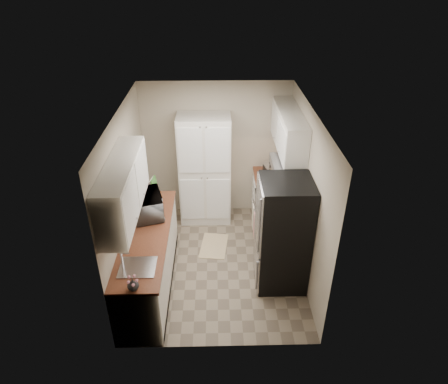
{
  "coord_description": "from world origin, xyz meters",
  "views": [
    {
      "loc": [
        -0.01,
        -4.96,
        4.24
      ],
      "look_at": [
        0.11,
        0.15,
        1.23
      ],
      "focal_mm": 32.0,
      "sensor_mm": 36.0,
      "label": 1
    }
  ],
  "objects_px": {
    "electric_range": "(276,223)",
    "refrigerator": "(283,234)",
    "microwave": "(148,205)",
    "pantry_cabinet": "(205,170)",
    "toaster_oven": "(274,172)",
    "wine_bottle": "(143,195)"
  },
  "relations": [
    {
      "from": "microwave",
      "to": "pantry_cabinet",
      "type": "bearing_deg",
      "value": -49.16
    },
    {
      "from": "pantry_cabinet",
      "to": "electric_range",
      "type": "xyz_separation_m",
      "value": [
        1.17,
        -0.93,
        -0.52
      ]
    },
    {
      "from": "electric_range",
      "to": "microwave",
      "type": "bearing_deg",
      "value": -170.15
    },
    {
      "from": "microwave",
      "to": "wine_bottle",
      "type": "bearing_deg",
      "value": 4.44
    },
    {
      "from": "electric_range",
      "to": "microwave",
      "type": "xyz_separation_m",
      "value": [
        -1.99,
        -0.35,
        0.61
      ]
    },
    {
      "from": "pantry_cabinet",
      "to": "microwave",
      "type": "height_order",
      "value": "pantry_cabinet"
    },
    {
      "from": "electric_range",
      "to": "refrigerator",
      "type": "bearing_deg",
      "value": -92.48
    },
    {
      "from": "toaster_oven",
      "to": "wine_bottle",
      "type": "bearing_deg",
      "value": -169.39
    },
    {
      "from": "toaster_oven",
      "to": "pantry_cabinet",
      "type": "bearing_deg",
      "value": 163.02
    },
    {
      "from": "electric_range",
      "to": "microwave",
      "type": "distance_m",
      "value": 2.11
    },
    {
      "from": "pantry_cabinet",
      "to": "wine_bottle",
      "type": "relative_size",
      "value": 7.0
    },
    {
      "from": "electric_range",
      "to": "refrigerator",
      "type": "distance_m",
      "value": 0.88
    },
    {
      "from": "microwave",
      "to": "toaster_oven",
      "type": "xyz_separation_m",
      "value": [
        2.02,
        1.13,
        -0.06
      ]
    },
    {
      "from": "pantry_cabinet",
      "to": "microwave",
      "type": "xyz_separation_m",
      "value": [
        -0.82,
        -1.27,
        0.09
      ]
    },
    {
      "from": "pantry_cabinet",
      "to": "refrigerator",
      "type": "distance_m",
      "value": 2.07
    },
    {
      "from": "pantry_cabinet",
      "to": "electric_range",
      "type": "distance_m",
      "value": 1.58
    },
    {
      "from": "wine_bottle",
      "to": "refrigerator",
      "type": "bearing_deg",
      "value": -20.3
    },
    {
      "from": "refrigerator",
      "to": "pantry_cabinet",
      "type": "bearing_deg",
      "value": 123.46
    },
    {
      "from": "refrigerator",
      "to": "toaster_oven",
      "type": "relative_size",
      "value": 4.63
    },
    {
      "from": "refrigerator",
      "to": "microwave",
      "type": "xyz_separation_m",
      "value": [
        -1.96,
        0.45,
        0.24
      ]
    },
    {
      "from": "electric_range",
      "to": "toaster_oven",
      "type": "distance_m",
      "value": 0.96
    },
    {
      "from": "pantry_cabinet",
      "to": "toaster_oven",
      "type": "xyz_separation_m",
      "value": [
        1.2,
        -0.14,
        0.03
      ]
    }
  ]
}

